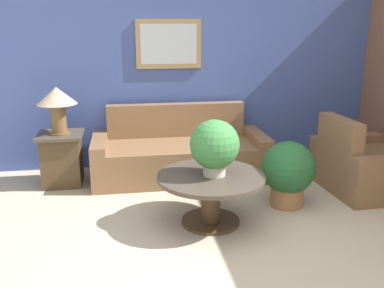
{
  "coord_description": "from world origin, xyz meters",
  "views": [
    {
      "loc": [
        -0.93,
        -2.93,
        1.93
      ],
      "look_at": [
        -0.21,
        1.65,
        0.6
      ],
      "focal_mm": 40.0,
      "sensor_mm": 36.0,
      "label": 1
    }
  ],
  "objects_px": {
    "potted_plant_on_table": "(215,146)",
    "armchair": "(364,167)",
    "couch_main": "(180,154)",
    "coffee_table": "(211,189)",
    "potted_plant_floor": "(288,171)",
    "side_table": "(62,158)",
    "table_lamp": "(57,101)"
  },
  "relations": [
    {
      "from": "couch_main",
      "to": "coffee_table",
      "type": "bearing_deg",
      "value": -84.78
    },
    {
      "from": "side_table",
      "to": "potted_plant_floor",
      "type": "height_order",
      "value": "potted_plant_floor"
    },
    {
      "from": "coffee_table",
      "to": "potted_plant_floor",
      "type": "relative_size",
      "value": 1.47
    },
    {
      "from": "armchair",
      "to": "potted_plant_on_table",
      "type": "xyz_separation_m",
      "value": [
        -1.93,
        -0.59,
        0.51
      ]
    },
    {
      "from": "armchair",
      "to": "potted_plant_floor",
      "type": "height_order",
      "value": "armchair"
    },
    {
      "from": "potted_plant_floor",
      "to": "side_table",
      "type": "bearing_deg",
      "value": 157.17
    },
    {
      "from": "armchair",
      "to": "coffee_table",
      "type": "xyz_separation_m",
      "value": [
        -1.96,
        -0.59,
        0.08
      ]
    },
    {
      "from": "armchair",
      "to": "coffee_table",
      "type": "relative_size",
      "value": 1.08
    },
    {
      "from": "table_lamp",
      "to": "potted_plant_floor",
      "type": "bearing_deg",
      "value": -22.83
    },
    {
      "from": "armchair",
      "to": "potted_plant_floor",
      "type": "distance_m",
      "value": 1.1
    },
    {
      "from": "couch_main",
      "to": "armchair",
      "type": "xyz_separation_m",
      "value": [
        2.08,
        -0.8,
        -0.0
      ]
    },
    {
      "from": "coffee_table",
      "to": "side_table",
      "type": "bearing_deg",
      "value": 139.93
    },
    {
      "from": "couch_main",
      "to": "coffee_table",
      "type": "xyz_separation_m",
      "value": [
        0.13,
        -1.39,
        0.08
      ]
    },
    {
      "from": "couch_main",
      "to": "potted_plant_floor",
      "type": "height_order",
      "value": "couch_main"
    },
    {
      "from": "armchair",
      "to": "table_lamp",
      "type": "relative_size",
      "value": 2.02
    },
    {
      "from": "table_lamp",
      "to": "potted_plant_floor",
      "type": "height_order",
      "value": "table_lamp"
    },
    {
      "from": "table_lamp",
      "to": "potted_plant_on_table",
      "type": "height_order",
      "value": "table_lamp"
    },
    {
      "from": "coffee_table",
      "to": "potted_plant_floor",
      "type": "distance_m",
      "value": 0.94
    },
    {
      "from": "couch_main",
      "to": "table_lamp",
      "type": "distance_m",
      "value": 1.63
    },
    {
      "from": "couch_main",
      "to": "armchair",
      "type": "relative_size",
      "value": 1.93
    },
    {
      "from": "armchair",
      "to": "table_lamp",
      "type": "height_order",
      "value": "table_lamp"
    },
    {
      "from": "armchair",
      "to": "potted_plant_on_table",
      "type": "relative_size",
      "value": 2.07
    },
    {
      "from": "potted_plant_on_table",
      "to": "armchair",
      "type": "bearing_deg",
      "value": 17.0
    },
    {
      "from": "side_table",
      "to": "potted_plant_floor",
      "type": "distance_m",
      "value": 2.69
    },
    {
      "from": "table_lamp",
      "to": "potted_plant_on_table",
      "type": "bearing_deg",
      "value": -39.6
    },
    {
      "from": "side_table",
      "to": "potted_plant_on_table",
      "type": "xyz_separation_m",
      "value": [
        1.61,
        -1.33,
        0.47
      ]
    },
    {
      "from": "couch_main",
      "to": "side_table",
      "type": "distance_m",
      "value": 1.45
    },
    {
      "from": "coffee_table",
      "to": "potted_plant_on_table",
      "type": "bearing_deg",
      "value": -5.66
    },
    {
      "from": "coffee_table",
      "to": "potted_plant_floor",
      "type": "bearing_deg",
      "value": 17.5
    },
    {
      "from": "couch_main",
      "to": "table_lamp",
      "type": "relative_size",
      "value": 3.89
    },
    {
      "from": "armchair",
      "to": "table_lamp",
      "type": "distance_m",
      "value": 3.69
    },
    {
      "from": "coffee_table",
      "to": "potted_plant_on_table",
      "type": "distance_m",
      "value": 0.43
    }
  ]
}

